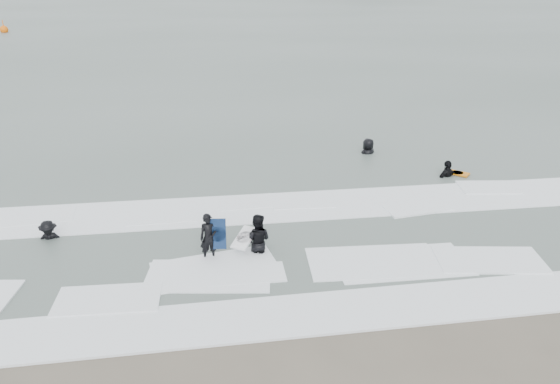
{
  "coord_description": "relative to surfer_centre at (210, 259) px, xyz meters",
  "views": [
    {
      "loc": [
        -2.35,
        -12.09,
        8.42
      ],
      "look_at": [
        0.0,
        5.0,
        1.1
      ],
      "focal_mm": 35.0,
      "sensor_mm": 36.0,
      "label": 1
    }
  ],
  "objects": [
    {
      "name": "ground",
      "position": [
        2.49,
        -2.64,
        0.0
      ],
      "size": [
        320.0,
        320.0,
        0.0
      ],
      "primitive_type": "plane",
      "color": "brown",
      "rests_on": "ground"
    },
    {
      "name": "surfer_right_near",
      "position": [
        10.06,
        5.57,
        0.0
      ],
      "size": [
        1.2,
        0.83,
        1.89
      ],
      "primitive_type": "imported",
      "rotation": [
        0.0,
        0.0,
        -2.77
      ],
      "color": "black",
      "rests_on": "ground"
    },
    {
      "name": "bodyboards",
      "position": [
        4.03,
        1.99,
        0.5
      ],
      "size": [
        11.05,
        6.53,
        1.25
      ],
      "color": "#0D1F40",
      "rests_on": "ground"
    },
    {
      "name": "surfer_breaker",
      "position": [
        -5.16,
        1.9,
        0.0
      ],
      "size": [
        1.04,
        0.64,
        1.56
      ],
      "primitive_type": "imported",
      "rotation": [
        0.0,
        0.0,
        0.06
      ],
      "color": "black",
      "rests_on": "ground"
    },
    {
      "name": "surfer_centre",
      "position": [
        0.0,
        0.0,
        0.0
      ],
      "size": [
        0.62,
        0.47,
        1.53
      ],
      "primitive_type": "imported",
      "rotation": [
        0.0,
        0.0,
        0.19
      ],
      "color": "black",
      "rests_on": "ground"
    },
    {
      "name": "buoy",
      "position": [
        -24.85,
        61.16,
        0.42
      ],
      "size": [
        1.0,
        1.0,
        1.65
      ],
      "color": "#ED600A",
      "rests_on": "ground"
    },
    {
      "name": "sea",
      "position": [
        2.49,
        77.36,
        0.06
      ],
      "size": [
        320.0,
        320.0,
        0.0
      ],
      "primitive_type": "plane",
      "color": "#47544C",
      "rests_on": "ground"
    },
    {
      "name": "surfer_wading",
      "position": [
        1.49,
        0.27,
        0.0
      ],
      "size": [
        1.05,
        0.91,
        1.83
      ],
      "primitive_type": "imported",
      "rotation": [
        0.0,
        0.0,
        2.86
      ],
      "color": "black",
      "rests_on": "ground"
    },
    {
      "name": "surf_foam",
      "position": [
        2.49,
        1.06,
        0.04
      ],
      "size": [
        30.03,
        9.06,
        0.09
      ],
      "color": "white",
      "rests_on": "ground"
    },
    {
      "name": "surfer_right_far",
      "position": [
        7.59,
        8.91,
        0.0
      ],
      "size": [
        1.09,
        0.89,
        1.91
      ],
      "primitive_type": "imported",
      "rotation": [
        0.0,
        0.0,
        -2.79
      ],
      "color": "black",
      "rests_on": "ground"
    }
  ]
}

